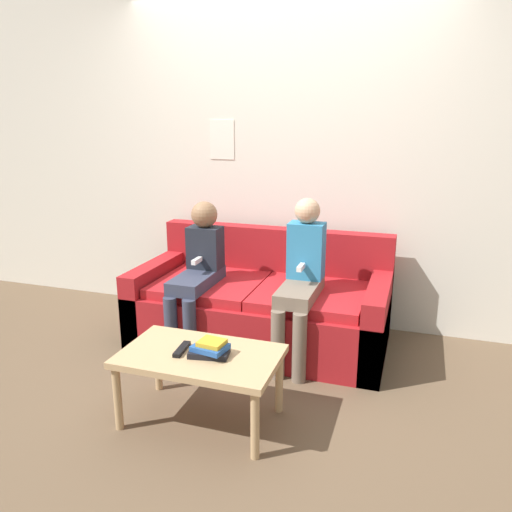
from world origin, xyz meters
name	(u,v)px	position (x,y,z in m)	size (l,w,h in m)	color
ground_plane	(236,375)	(0.00, 0.00, 0.00)	(10.00, 10.00, 0.00)	brown
wall_back	(283,159)	(0.00, 1.10, 1.30)	(8.00, 0.06, 2.60)	silver
couch	(262,306)	(0.00, 0.56, 0.27)	(1.81, 0.89, 0.79)	maroon
coffee_table	(200,362)	(0.00, -0.52, 0.35)	(0.85, 0.51, 0.40)	tan
person_left	(198,267)	(-0.41, 0.36, 0.59)	(0.24, 0.59, 1.04)	#33384C
person_right	(301,275)	(0.34, 0.36, 0.61)	(0.24, 0.59, 1.10)	#756656
tv_remote	(182,349)	(-0.10, -0.53, 0.41)	(0.06, 0.17, 0.02)	black
book_stack	(210,349)	(0.06, -0.53, 0.44)	(0.23, 0.17, 0.08)	black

